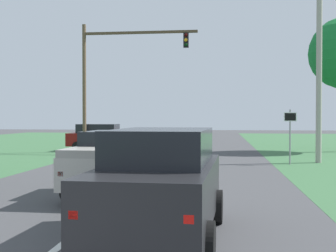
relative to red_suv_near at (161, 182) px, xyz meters
The scene contains 7 objects.
ground_plane 8.58m from the red_suv_near, 101.59° to the left, with size 120.00×120.00×0.00m, color #424244.
red_suv_near is the anchor object (origin of this frame).
pickup_truck_lead 5.22m from the red_suv_near, 112.38° to the left, with size 2.25×5.39×1.87m.
traffic_light 20.69m from the red_suv_near, 106.64° to the left, with size 7.43×0.40×8.24m.
keep_moving_sign 14.13m from the red_suv_near, 71.76° to the left, with size 0.60×0.09×2.64m.
crossing_suv_far 21.78m from the red_suv_near, 108.54° to the left, with size 4.34×2.15×1.81m.
utility_pole_right 16.09m from the red_suv_near, 67.58° to the left, with size 0.28×0.28×9.70m, color #9E998E.
Camera 1 is at (2.82, -3.52, 2.29)m, focal length 47.01 mm.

